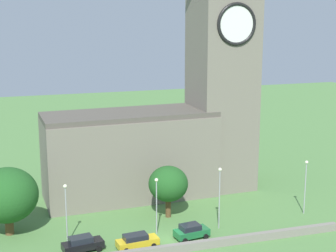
{
  "coord_description": "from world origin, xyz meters",
  "views": [
    {
      "loc": [
        -17.6,
        -54.75,
        26.36
      ],
      "look_at": [
        1.58,
        6.56,
        12.24
      ],
      "focal_mm": 56.49,
      "sensor_mm": 36.0,
      "label": 1
    }
  ],
  "objects": [
    {
      "name": "car_green",
      "position": [
        2.37,
        -0.1,
        0.88
      ],
      "size": [
        4.29,
        2.71,
        1.74
      ],
      "color": "#1E6B38",
      "rests_on": "ground"
    },
    {
      "name": "tree_by_tower",
      "position": [
        1.76,
        7.03,
        4.49
      ],
      "size": [
        5.12,
        5.12,
        6.82
      ],
      "color": "brown",
      "rests_on": "ground"
    },
    {
      "name": "streetlamp_east_end",
      "position": [
        19.27,
        2.78,
        4.83
      ],
      "size": [
        0.44,
        0.44,
        7.27
      ],
      "color": "#9EA0A5",
      "rests_on": "ground"
    },
    {
      "name": "streetlamp_east_mid",
      "position": [
        6.6,
        1.59,
        5.13
      ],
      "size": [
        0.44,
        0.44,
        7.8
      ],
      "color": "#9EA0A5",
      "rests_on": "ground"
    },
    {
      "name": "streetlamp_west_mid",
      "position": [
        -11.76,
        2.88,
        4.75
      ],
      "size": [
        0.44,
        0.44,
        7.14
      ],
      "color": "#9EA0A5",
      "rests_on": "ground"
    },
    {
      "name": "tree_riverside_west",
      "position": [
        -18.09,
        7.51,
        4.93
      ],
      "size": [
        7.32,
        7.32,
        8.25
      ],
      "color": "brown",
      "rests_on": "ground"
    },
    {
      "name": "ground_plane",
      "position": [
        0.0,
        15.0,
        0.0
      ],
      "size": [
        200.0,
        200.0,
        0.0
      ],
      "primitive_type": "plane",
      "color": "#517F42"
    },
    {
      "name": "streetlamp_central",
      "position": [
        -1.16,
        2.38,
        4.67
      ],
      "size": [
        0.44,
        0.44,
        6.99
      ],
      "color": "#9EA0A5",
      "rests_on": "ground"
    },
    {
      "name": "car_yellow",
      "position": [
        -4.37,
        -0.71,
        0.84
      ],
      "size": [
        4.94,
        2.39,
        1.65
      ],
      "color": "gold",
      "rests_on": "ground"
    },
    {
      "name": "quay_barrier",
      "position": [
        0.0,
        -3.09,
        0.47
      ],
      "size": [
        40.08,
        0.7,
        0.94
      ],
      "primitive_type": "cube",
      "color": "gray",
      "rests_on": "ground"
    },
    {
      "name": "car_black",
      "position": [
        -10.41,
        0.26,
        0.89
      ],
      "size": [
        4.76,
        2.64,
        1.76
      ],
      "color": "black",
      "rests_on": "ground"
    },
    {
      "name": "church",
      "position": [
        5.84,
        16.53,
        12.03
      ],
      "size": [
        31.54,
        10.76,
        35.76
      ],
      "color": "slate",
      "rests_on": "ground"
    }
  ]
}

